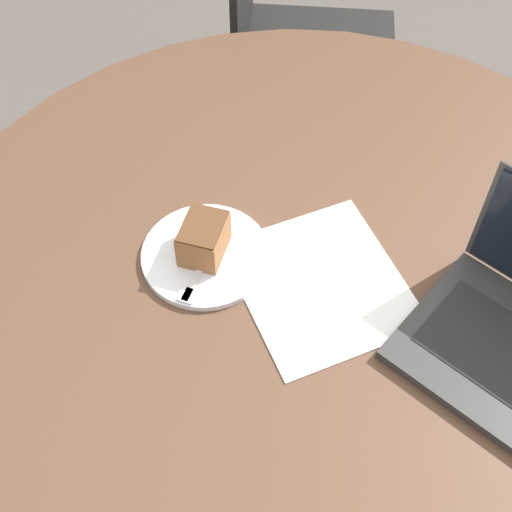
# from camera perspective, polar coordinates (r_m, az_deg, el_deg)

# --- Properties ---
(ground_plane) EXTENTS (12.00, 12.00, 0.00)m
(ground_plane) POSITION_cam_1_polar(r_m,az_deg,el_deg) (1.80, 2.79, -15.00)
(ground_plane) COLOR #4C4742
(dining_table) EXTENTS (1.36, 1.36, 0.71)m
(dining_table) POSITION_cam_1_polar(r_m,az_deg,el_deg) (1.27, 3.84, -5.24)
(dining_table) COLOR #4C3323
(dining_table) RESTS_ON ground_plane
(chair) EXTENTS (0.57, 0.57, 0.88)m
(chair) POSITION_cam_1_polar(r_m,az_deg,el_deg) (2.00, 2.93, 16.16)
(chair) COLOR black
(chair) RESTS_ON ground_plane
(paper_document) EXTENTS (0.29, 0.26, 0.00)m
(paper_document) POSITION_cam_1_polar(r_m,az_deg,el_deg) (1.17, 5.23, -2.21)
(paper_document) COLOR white
(paper_document) RESTS_ON dining_table
(plate) EXTENTS (0.22, 0.22, 0.01)m
(plate) POSITION_cam_1_polar(r_m,az_deg,el_deg) (1.20, -4.06, 0.06)
(plate) COLOR silver
(plate) RESTS_ON dining_table
(cake_slice) EXTENTS (0.11, 0.11, 0.07)m
(cake_slice) POSITION_cam_1_polar(r_m,az_deg,el_deg) (1.17, -4.21, 1.41)
(cake_slice) COLOR brown
(cake_slice) RESTS_ON plate
(fork) EXTENTS (0.14, 0.13, 0.00)m
(fork) POSITION_cam_1_polar(r_m,az_deg,el_deg) (1.17, -4.50, -1.10)
(fork) COLOR silver
(fork) RESTS_ON plate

